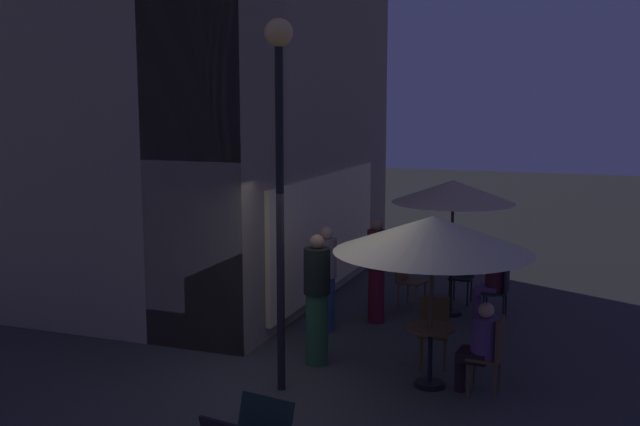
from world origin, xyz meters
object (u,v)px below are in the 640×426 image
patron_standing_3 (326,278)px  cafe_chair_3 (501,286)px  patio_umbrella_0 (433,235)px  patron_seated_0 (481,342)px  cafe_table_0 (430,347)px  patio_umbrella_1 (453,192)px  patron_seated_1 (492,279)px  cafe_chair_2 (407,275)px  cafe_chair_4 (462,273)px  cafe_chair_0 (493,350)px  patron_standing_2 (317,299)px  cafe_table_1 (451,285)px  patron_standing_4 (377,270)px  cafe_chair_1 (434,325)px  street_lamp_near_corner (279,132)px

patron_standing_3 → cafe_chair_3: bearing=96.5°
patio_umbrella_0 → patron_seated_0: size_ratio=2.11×
cafe_table_0 → patio_umbrella_1: patio_umbrella_1 is taller
patron_standing_3 → patron_seated_1: bearing=98.2°
cafe_chair_2 → cafe_chair_4: 1.08m
cafe_table_0 → cafe_chair_0: cafe_chair_0 is taller
cafe_chair_4 → patron_seated_0: 4.31m
patron_standing_2 → cafe_table_0: bearing=85.7°
patio_umbrella_0 → cafe_chair_3: size_ratio=2.55×
cafe_table_1 → patron_standing_2: bearing=156.9°
cafe_chair_3 → patron_seated_0: (-3.32, -0.15, 0.09)m
patron_standing_4 → patron_standing_3: bearing=-16.8°
cafe_table_1 → patron_seated_0: patron_seated_0 is taller
cafe_chair_1 → cafe_chair_2: (2.72, 1.04, 0.00)m
street_lamp_near_corner → patio_umbrella_0: bearing=-66.5°
patio_umbrella_1 → cafe_chair_0: bearing=-161.3°
street_lamp_near_corner → patron_standing_3: 3.45m
cafe_table_0 → patron_seated_1: (3.27, -0.34, 0.16)m
patio_umbrella_0 → cafe_chair_0: 1.58m
cafe_chair_0 → street_lamp_near_corner: bearing=19.8°
cafe_chair_0 → cafe_chair_2: cafe_chair_0 is taller
cafe_chair_1 → patron_standing_2: bearing=-79.6°
patio_umbrella_1 → patron_seated_1: size_ratio=1.90×
cafe_chair_0 → cafe_chair_3: size_ratio=1.02×
cafe_chair_0 → cafe_chair_3: bearing=-80.6°
patio_umbrella_1 → patron_standing_3: (-1.57, 1.68, -1.25)m
patron_seated_1 → cafe_chair_2: bearing=-7.8°
street_lamp_near_corner → patio_umbrella_1: (4.04, -1.39, -1.14)m
street_lamp_near_corner → patron_standing_2: bearing=-5.4°
patron_seated_0 → patron_seated_1: size_ratio=0.98×
patio_umbrella_0 → cafe_chair_1: patio_umbrella_0 is taller
patio_umbrella_1 → cafe_chair_2: size_ratio=2.43×
cafe_table_1 → cafe_chair_2: size_ratio=0.81×
patron_seated_0 → patron_seated_1: (3.32, 0.30, 0.01)m
street_lamp_near_corner → patron_seated_0: street_lamp_near_corner is taller
cafe_table_1 → cafe_chair_1: cafe_chair_1 is taller
cafe_chair_3 → patron_standing_3: bearing=32.7°
patron_standing_3 → cafe_chair_0: bearing=32.5°
street_lamp_near_corner → cafe_table_0: street_lamp_near_corner is taller
patron_standing_4 → cafe_chair_0: bearing=65.4°
cafe_chair_2 → patron_standing_2: patron_standing_2 is taller
cafe_chair_1 → patron_standing_4: bearing=-150.1°
street_lamp_near_corner → patron_standing_4: 3.98m
cafe_table_0 → patron_standing_2: bearing=80.6°
cafe_table_1 → patron_standing_3: patron_standing_3 is taller
cafe_table_0 → cafe_chair_4: bearing=4.2°
cafe_chair_2 → patron_seated_0: size_ratio=0.80×
cafe_chair_1 → patron_standing_4: (1.64, 1.30, 0.32)m
patio_umbrella_0 → cafe_chair_2: 3.95m
cafe_table_1 → cafe_chair_1: (-2.50, -0.23, 0.06)m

